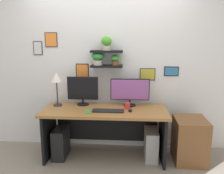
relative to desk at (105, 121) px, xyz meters
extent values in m
plane|color=gray|center=(0.00, -0.06, -0.55)|extent=(8.00, 8.00, 0.00)
cube|color=silver|center=(0.00, 0.38, 0.80)|extent=(4.40, 0.04, 2.70)
cube|color=black|center=(0.00, 0.26, 0.79)|extent=(0.48, 0.20, 0.03)
cube|color=black|center=(0.00, 0.26, 1.01)|extent=(0.48, 0.20, 0.03)
cylinder|color=#B2A899|center=(0.00, 0.26, 1.06)|extent=(0.13, 0.13, 0.07)
ellipsoid|color=green|center=(0.00, 0.26, 1.16)|extent=(0.15, 0.15, 0.14)
cylinder|color=#B2A899|center=(-0.13, 0.26, 0.84)|extent=(0.14, 0.14, 0.07)
ellipsoid|color=#2D8838|center=(-0.13, 0.26, 0.94)|extent=(0.19, 0.19, 0.12)
cylinder|color=brown|center=(0.13, 0.26, 0.84)|extent=(0.11, 0.11, 0.06)
ellipsoid|color=green|center=(0.13, 0.26, 0.91)|extent=(0.12, 0.12, 0.09)
cube|color=#2D2D33|center=(-1.09, 0.36, 1.05)|extent=(0.14, 0.02, 0.22)
cube|color=silver|center=(-1.09, 0.35, 1.05)|extent=(0.12, 0.00, 0.19)
cube|color=#2D2D33|center=(0.63, 0.36, 0.66)|extent=(0.24, 0.02, 0.19)
cube|color=gold|center=(0.63, 0.35, 0.66)|extent=(0.21, 0.00, 0.16)
cube|color=black|center=(-0.39, 0.36, 0.70)|extent=(0.20, 0.02, 0.22)
cube|color=orange|center=(-0.39, 0.35, 0.70)|extent=(0.18, 0.00, 0.20)
cube|color=black|center=(0.99, 0.36, 0.71)|extent=(0.22, 0.02, 0.15)
cube|color=teal|center=(0.99, 0.35, 0.71)|extent=(0.20, 0.00, 0.12)
cube|color=#2D2D33|center=(-0.87, 0.36, 1.18)|extent=(0.19, 0.02, 0.23)
cube|color=orange|center=(-0.87, 0.35, 1.18)|extent=(0.17, 0.00, 0.20)
cube|color=#9E6B38|center=(0.00, -0.06, 0.18)|extent=(1.79, 0.68, 0.04)
cube|color=black|center=(-0.84, -0.06, -0.19)|extent=(0.04, 0.62, 0.71)
cube|color=black|center=(0.84, -0.06, -0.19)|extent=(0.04, 0.62, 0.71)
cube|color=black|center=(0.00, 0.24, -0.16)|extent=(1.59, 0.02, 0.50)
cylinder|color=black|center=(-0.36, 0.15, 0.21)|extent=(0.18, 0.18, 0.02)
cylinder|color=black|center=(-0.36, 0.15, 0.26)|extent=(0.03, 0.03, 0.08)
cube|color=black|center=(-0.36, 0.16, 0.46)|extent=(0.47, 0.02, 0.35)
cube|color=black|center=(-0.36, 0.15, 0.46)|extent=(0.45, 0.00, 0.33)
cylinder|color=black|center=(0.36, 0.15, 0.21)|extent=(0.18, 0.18, 0.02)
cylinder|color=black|center=(0.36, 0.15, 0.26)|extent=(0.03, 0.03, 0.08)
cube|color=black|center=(0.36, 0.16, 0.46)|extent=(0.58, 0.02, 0.32)
cube|color=#8C4C99|center=(0.36, 0.15, 0.46)|extent=(0.56, 0.00, 0.30)
cube|color=black|center=(0.06, -0.15, 0.21)|extent=(0.44, 0.14, 0.02)
ellipsoid|color=black|center=(0.36, -0.13, 0.22)|extent=(0.06, 0.09, 0.03)
cylinder|color=#2D2D33|center=(-0.73, 0.08, 0.21)|extent=(0.13, 0.13, 0.02)
cylinder|color=#2D2D33|center=(-0.73, 0.08, 0.40)|extent=(0.02, 0.02, 0.35)
cone|color=silver|center=(-0.73, 0.08, 0.64)|extent=(0.17, 0.17, 0.14)
cube|color=green|center=(-0.23, -0.20, 0.21)|extent=(0.08, 0.15, 0.01)
cylinder|color=red|center=(0.32, 0.00, 0.25)|extent=(0.08, 0.08, 0.09)
cube|color=brown|center=(1.23, -0.07, -0.23)|extent=(0.44, 0.50, 0.64)
cube|color=black|center=(-0.66, -0.07, -0.32)|extent=(0.18, 0.40, 0.45)
cube|color=#99999E|center=(0.68, -0.04, -0.32)|extent=(0.18, 0.40, 0.44)
camera|label=1|loc=(0.33, -3.31, 1.25)|focal=38.07mm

